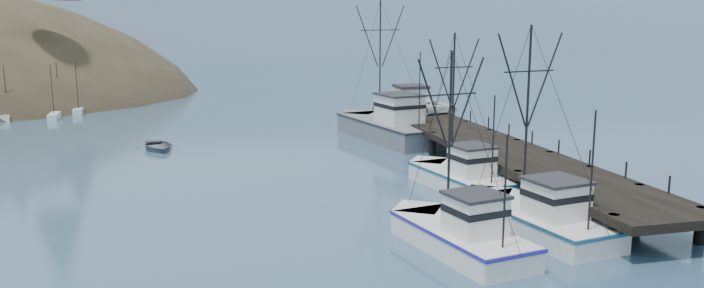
% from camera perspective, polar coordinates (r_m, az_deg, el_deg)
% --- Properties ---
extents(ground, '(400.00, 400.00, 0.00)m').
position_cam_1_polar(ground, '(35.92, 1.65, -8.45)').
color(ground, '#304E6C').
rests_on(ground, ground).
extents(pier, '(6.00, 44.00, 2.00)m').
position_cam_1_polar(pier, '(54.89, 11.14, -0.09)').
color(pier, black).
rests_on(pier, ground).
extents(distant_ridge, '(360.00, 40.00, 26.00)m').
position_cam_1_polar(distant_ridge, '(203.86, -8.99, 7.28)').
color(distant_ridge, '#9EB2C6').
rests_on(distant_ridge, ground).
extents(distant_ridge_far, '(180.00, 25.00, 18.00)m').
position_cam_1_polar(distant_ridge_far, '(220.05, -22.54, 6.84)').
color(distant_ridge_far, silver).
rests_on(distant_ridge_far, ground).
extents(trawler_near, '(5.41, 11.56, 11.60)m').
position_cam_1_polar(trawler_near, '(39.34, 14.95, -5.85)').
color(trawler_near, white).
rests_on(trawler_near, ground).
extents(trawler_mid, '(5.13, 10.43, 10.40)m').
position_cam_1_polar(trawler_mid, '(35.52, 8.75, -7.41)').
color(trawler_mid, white).
rests_on(trawler_mid, ground).
extents(trawler_far, '(4.97, 10.68, 10.94)m').
position_cam_1_polar(trawler_far, '(47.67, 8.87, -2.71)').
color(trawler_far, white).
rests_on(trawler_far, ground).
extents(work_vessel, '(7.54, 16.31, 13.50)m').
position_cam_1_polar(work_vessel, '(65.89, 2.96, 1.48)').
color(work_vessel, slate).
rests_on(work_vessel, ground).
extents(pier_shed, '(3.00, 3.20, 2.80)m').
position_cam_1_polar(pier_shed, '(69.73, 4.91, 3.79)').
color(pier_shed, silver).
rests_on(pier_shed, pier).
extents(pickup_truck, '(5.57, 3.47, 1.44)m').
position_cam_1_polar(pickup_truck, '(69.30, 6.82, 3.12)').
color(pickup_truck, white).
rests_on(pickup_truck, pier).
extents(motorboat, '(4.38, 5.44, 1.00)m').
position_cam_1_polar(motorboat, '(63.18, -15.84, -0.45)').
color(motorboat, slate).
rests_on(motorboat, ground).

